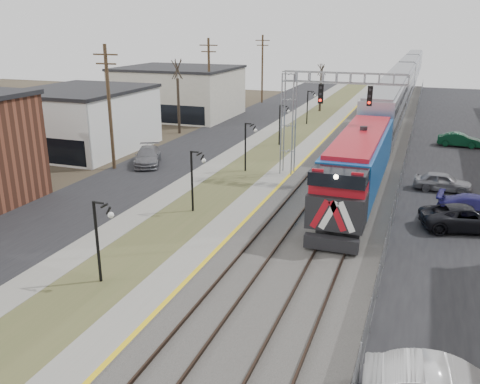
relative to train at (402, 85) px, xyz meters
The scene contains 19 objects.
street_west 39.38m from the train, 115.65° to the right, with size 7.00×120.00×0.04m, color black.
sidewalk 37.65m from the train, 109.45° to the right, with size 2.00×120.00×0.08m, color gray.
grass_median 36.77m from the train, 105.02° to the right, with size 4.00×120.00×0.06m, color #4B512B.
platform 36.10m from the train, 100.41° to the right, with size 2.00×120.00×0.24m, color gray.
ballast_bed 35.54m from the train, 92.43° to the right, with size 8.00×120.00×0.20m, color #595651.
platform_edge 35.94m from the train, 99.02° to the right, with size 0.24×120.00×0.01m, color gold.
track_near 35.67m from the train, 95.65° to the right, with size 1.58×120.00×0.15m.
track_far 35.50m from the train, 90.00° to the right, with size 1.58×120.00×0.15m.
train is the anchor object (origin of this frame).
signal_gantry 42.70m from the train, 95.76° to the right, with size 9.00×1.07×8.15m.
lampposts 52.98m from the train, 100.33° to the right, with size 0.14×62.14×4.00m.
utility_poles 49.65m from the train, 113.78° to the right, with size 0.28×80.28×10.00m.
fence 35.57m from the train, 85.64° to the right, with size 0.04×120.00×1.60m, color gray.
buildings_west 53.25m from the train, 119.84° to the right, with size 14.00×67.00×7.00m.
bare_trees 36.35m from the train, 119.98° to the right, with size 12.30×42.30×5.95m.
car_lot_c 50.24m from the train, 82.27° to the right, with size 2.41×5.22×1.45m, color black.
car_lot_e 42.82m from the train, 82.59° to the right, with size 1.60×3.97×1.35m, color gray.
car_lot_f 27.93m from the train, 75.01° to the right, with size 1.40×4.02×1.33m, color #0B3920.
car_street_b 46.95m from the train, 112.58° to the right, with size 2.01×4.95×1.44m, color slate.
Camera 1 is at (9.37, -9.59, 11.39)m, focal length 38.00 mm.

